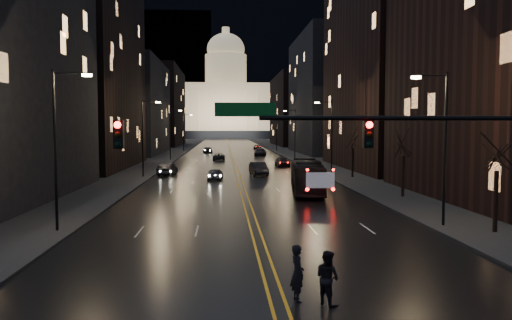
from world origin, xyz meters
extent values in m
plane|color=black|center=(0.00, 0.00, 0.00)|extent=(900.00, 900.00, 0.00)
cube|color=black|center=(0.00, 130.00, 0.01)|extent=(20.00, 320.00, 0.02)
cube|color=black|center=(-14.00, 130.00, 0.08)|extent=(8.00, 320.00, 0.16)
cube|color=black|center=(14.00, 130.00, 0.08)|extent=(8.00, 320.00, 0.16)
cube|color=orange|center=(0.00, 130.00, 0.03)|extent=(0.62, 320.00, 0.01)
cube|color=black|center=(-21.00, 54.00, 14.00)|extent=(12.00, 30.00, 28.00)
cube|color=black|center=(-21.00, 92.00, 10.00)|extent=(12.00, 34.00, 20.00)
cube|color=black|center=(-21.00, 140.00, 12.00)|extent=(12.00, 40.00, 24.00)
cube|color=black|center=(21.00, 50.00, 19.00)|extent=(12.00, 30.00, 38.00)
cube|color=black|center=(21.00, 92.00, 13.00)|extent=(12.00, 34.00, 26.00)
cube|color=black|center=(21.00, 140.00, 11.00)|extent=(12.00, 40.00, 22.00)
cube|color=black|center=(40.00, 380.00, 65.00)|extent=(520.00, 60.00, 130.00)
cube|color=black|center=(0.00, 250.00, 2.00)|extent=(90.00, 50.00, 4.00)
cube|color=#E1BA82|center=(0.00, 250.00, 16.00)|extent=(80.00, 36.00, 24.00)
cylinder|color=beige|center=(0.00, 250.00, 36.00)|extent=(22.00, 22.00, 16.00)
ellipsoid|color=beige|center=(0.00, 250.00, 47.00)|extent=(20.00, 20.00, 17.00)
cylinder|color=#E1BA82|center=(0.00, 250.00, 55.50)|extent=(4.00, 4.00, 6.00)
cylinder|color=black|center=(5.50, 0.00, 6.20)|extent=(12.00, 0.18, 0.18)
cube|color=black|center=(-5.50, 0.00, 5.60)|extent=(0.35, 0.30, 1.00)
cube|color=black|center=(3.50, 0.00, 5.60)|extent=(0.35, 0.30, 1.00)
sphere|color=#FF0705|center=(-5.50, -0.18, 5.95)|extent=(0.24, 0.24, 0.24)
sphere|color=#FF0705|center=(3.50, -0.18, 5.95)|extent=(0.24, 0.24, 0.24)
cube|color=#053F14|center=(-1.00, 0.00, 6.50)|extent=(2.20, 0.06, 0.50)
cylinder|color=black|center=(11.00, 10.00, 4.50)|extent=(0.16, 0.16, 9.00)
cylinder|color=black|center=(10.10, 10.00, 8.80)|extent=(1.80, 0.10, 0.10)
cube|color=#FFE099|center=(9.20, 10.00, 8.70)|extent=(0.50, 0.25, 0.15)
cylinder|color=black|center=(-11.00, 10.00, 4.50)|extent=(0.16, 0.16, 9.00)
cylinder|color=black|center=(-10.10, 10.00, 8.80)|extent=(1.80, 0.10, 0.10)
cube|color=#FFE099|center=(-9.20, 10.00, 8.70)|extent=(0.50, 0.25, 0.15)
cylinder|color=black|center=(11.00, 40.00, 4.50)|extent=(0.16, 0.16, 9.00)
cylinder|color=black|center=(10.10, 40.00, 8.80)|extent=(1.80, 0.10, 0.10)
cube|color=#FFE099|center=(9.20, 40.00, 8.70)|extent=(0.50, 0.25, 0.15)
cylinder|color=black|center=(-11.00, 40.00, 4.50)|extent=(0.16, 0.16, 9.00)
cylinder|color=black|center=(-10.10, 40.00, 8.80)|extent=(1.80, 0.10, 0.10)
cube|color=#FFE099|center=(-9.20, 40.00, 8.70)|extent=(0.50, 0.25, 0.15)
cylinder|color=black|center=(11.00, 70.00, 4.50)|extent=(0.16, 0.16, 9.00)
cylinder|color=black|center=(10.10, 70.00, 8.80)|extent=(1.80, 0.10, 0.10)
cube|color=#FFE099|center=(9.20, 70.00, 8.70)|extent=(0.50, 0.25, 0.15)
cylinder|color=black|center=(-11.00, 70.00, 4.50)|extent=(0.16, 0.16, 9.00)
cylinder|color=black|center=(-10.10, 70.00, 8.80)|extent=(1.80, 0.10, 0.10)
cube|color=#FFE099|center=(-9.20, 70.00, 8.70)|extent=(0.50, 0.25, 0.15)
cylinder|color=black|center=(11.00, 100.00, 4.50)|extent=(0.16, 0.16, 9.00)
cylinder|color=black|center=(10.10, 100.00, 8.80)|extent=(1.80, 0.10, 0.10)
cube|color=#FFE099|center=(9.20, 100.00, 8.70)|extent=(0.50, 0.25, 0.15)
cylinder|color=black|center=(-11.00, 100.00, 4.50)|extent=(0.16, 0.16, 9.00)
cylinder|color=black|center=(-10.10, 100.00, 8.80)|extent=(1.80, 0.10, 0.10)
cube|color=#FFE099|center=(-9.20, 100.00, 8.70)|extent=(0.50, 0.25, 0.15)
cylinder|color=black|center=(13.00, 8.00, 1.75)|extent=(0.24, 0.24, 3.50)
cylinder|color=black|center=(13.00, 22.00, 1.75)|extent=(0.24, 0.24, 3.50)
cylinder|color=black|center=(13.00, 38.00, 1.75)|extent=(0.24, 0.24, 3.50)
imported|color=black|center=(5.63, 25.58, 1.47)|extent=(3.60, 10.78, 2.94)
imported|color=black|center=(-2.67, 36.87, 0.68)|extent=(1.82, 4.08, 1.36)
imported|color=black|center=(-8.50, 42.51, 0.75)|extent=(2.11, 4.69, 1.49)
imported|color=black|center=(-2.51, 70.33, 0.64)|extent=(2.12, 4.58, 1.27)
imported|color=black|center=(-5.24, 95.01, 0.66)|extent=(2.45, 4.77, 1.32)
imported|color=black|center=(2.50, 42.01, 0.81)|extent=(2.18, 5.09, 1.63)
imported|color=black|center=(6.93, 54.90, 0.73)|extent=(2.01, 4.37, 1.45)
imported|color=black|center=(5.74, 81.94, 0.79)|extent=(2.95, 5.70, 1.58)
imported|color=black|center=(7.31, 112.26, 0.62)|extent=(2.47, 4.61, 1.23)
imported|color=black|center=(0.67, -1.66, 0.97)|extent=(0.59, 0.78, 1.94)
imported|color=black|center=(1.62, -2.00, 0.91)|extent=(0.90, 1.00, 1.81)
camera|label=1|loc=(-1.82, -17.97, 5.87)|focal=35.00mm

